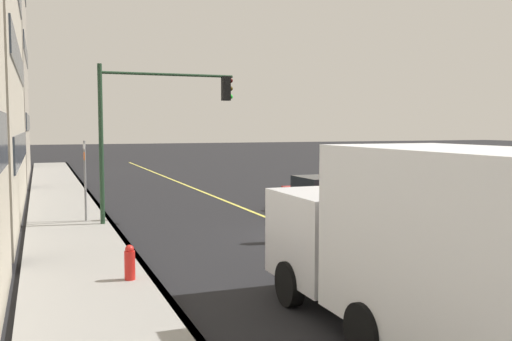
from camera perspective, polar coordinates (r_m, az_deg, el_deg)
The scene contains 11 objects.
ground at distance 18.91m, azimuth 5.45°, elevation -6.47°, with size 200.00×200.00×0.00m, color black.
sidewalk_slab at distance 17.03m, azimuth -17.34°, elevation -7.62°, with size 80.00×2.92×0.15m, color gray.
curb_edge at distance 17.16m, azimuth -12.70°, elevation -7.44°, with size 80.00×0.16×0.15m, color slate.
lane_stripe_center at distance 18.91m, azimuth 5.45°, elevation -6.45°, with size 80.00×0.16×0.01m, color #D8CC4C.
car_red at distance 23.65m, azimuth 6.68°, elevation -2.39°, with size 4.42×2.04×1.48m.
car_black at distance 16.70m, azimuth 19.54°, elevation -5.30°, with size 4.46×2.07×1.63m.
truck_white at distance 9.02m, azimuth 19.30°, elevation -7.70°, with size 8.48×2.56×3.27m.
pedestrian_with_backpack at distance 17.56m, azimuth 3.22°, elevation -4.23°, with size 0.43×0.44×1.61m.
traffic_light_mast at distance 20.83m, azimuth -10.09°, elevation 5.50°, with size 0.28×4.93×5.73m.
street_sign_post at distance 21.47m, azimuth -16.76°, elevation -0.50°, with size 0.60×0.08×3.06m.
fire_hydrant at distance 13.20m, azimuth -12.52°, elevation -9.30°, with size 0.24×0.24×0.94m.
Camera 1 is at (-16.63, 8.26, 3.59)m, focal length 39.94 mm.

